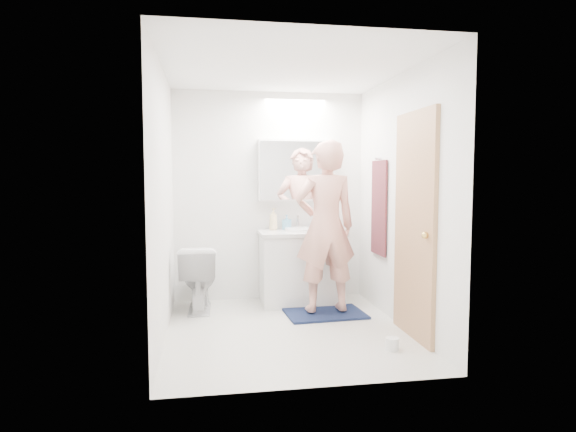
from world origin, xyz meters
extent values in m
plane|color=silver|center=(0.00, 0.00, 0.00)|extent=(2.50, 2.50, 0.00)
plane|color=white|center=(0.00, 0.00, 2.40)|extent=(2.50, 2.50, 0.00)
plane|color=white|center=(0.00, 1.25, 1.20)|extent=(2.50, 0.00, 2.50)
plane|color=white|center=(0.00, -1.25, 1.20)|extent=(2.50, 0.00, 2.50)
plane|color=white|center=(-1.10, 0.00, 1.20)|extent=(0.00, 2.50, 2.50)
plane|color=white|center=(1.10, 0.00, 1.20)|extent=(0.00, 2.50, 2.50)
cube|color=silver|center=(0.32, 0.96, 0.39)|extent=(0.90, 0.55, 0.78)
cube|color=silver|center=(0.32, 0.96, 0.80)|extent=(0.95, 0.58, 0.04)
cylinder|color=white|center=(0.32, 0.99, 0.84)|extent=(0.36, 0.36, 0.03)
cylinder|color=#B6B7BA|center=(0.32, 1.19, 0.90)|extent=(0.02, 0.02, 0.16)
cube|color=white|center=(0.30, 1.18, 1.50)|extent=(0.88, 0.14, 0.70)
cube|color=silver|center=(0.30, 1.10, 1.50)|extent=(0.84, 0.01, 0.66)
imported|color=white|center=(-0.82, 0.85, 0.35)|extent=(0.41, 0.70, 0.70)
cube|color=#152143|center=(0.47, 0.45, 0.01)|extent=(0.83, 0.60, 0.02)
imported|color=#DB9583|center=(0.47, 0.45, 0.92)|extent=(0.66, 0.46, 1.75)
cube|color=tan|center=(1.08, -0.35, 1.00)|extent=(0.04, 0.80, 2.00)
sphere|color=gold|center=(1.04, -0.65, 0.95)|extent=(0.06, 0.06, 0.06)
cube|color=black|center=(1.08, 0.55, 1.10)|extent=(0.02, 0.42, 1.00)
cylinder|color=silver|center=(1.07, 0.55, 1.62)|extent=(0.07, 0.02, 0.02)
imported|color=beige|center=(0.02, 1.11, 0.95)|extent=(0.14, 0.14, 0.25)
imported|color=#61A8D0|center=(0.18, 1.15, 0.91)|extent=(0.11, 0.11, 0.17)
imported|color=#4672D2|center=(0.53, 1.12, 0.87)|extent=(0.13, 0.13, 0.10)
cylinder|color=white|center=(0.78, -0.64, 0.05)|extent=(0.11, 0.11, 0.10)
camera|label=1|loc=(-0.72, -4.38, 1.43)|focal=30.41mm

